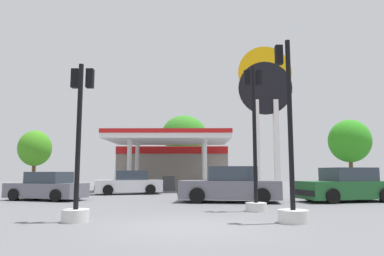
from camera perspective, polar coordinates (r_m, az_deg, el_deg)
ground_plane at (r=9.52m, az=-0.78°, el=-15.38°), size 90.00×90.00×0.00m
gas_station at (r=33.08m, az=-3.03°, el=-5.69°), size 9.74×12.85×4.36m
station_pole_sign at (r=30.63m, az=11.61°, el=4.87°), size 4.49×0.56×11.97m
car_0 at (r=18.65m, az=23.33°, el=-8.50°), size 4.77×2.88×1.60m
car_1 at (r=19.43m, az=-22.11°, el=-8.74°), size 4.20×2.68×1.40m
car_2 at (r=23.31m, az=-10.04°, el=-8.68°), size 4.46×2.80×1.49m
car_3 at (r=16.99m, az=6.09°, el=-9.15°), size 4.78×2.49×1.65m
traffic_signal_0 at (r=10.42m, az=15.48°, el=-7.35°), size 0.82×0.82×5.19m
traffic_signal_1 at (r=13.23m, az=9.98°, el=-4.77°), size 0.75×0.75×5.29m
traffic_signal_3 at (r=10.76m, az=-17.72°, el=-6.14°), size 0.75×0.75×4.53m
tree_0 at (r=40.72m, az=-23.72°, el=-2.99°), size 3.36×3.36×5.70m
tree_1 at (r=37.66m, az=-1.27°, el=-1.07°), size 4.68×4.68×7.32m
tree_2 at (r=40.98m, az=23.79°, el=-1.92°), size 4.31×4.31×6.87m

